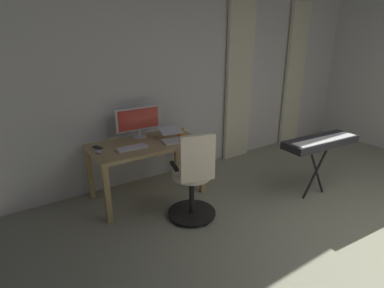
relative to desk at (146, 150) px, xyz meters
The scene contains 13 objects.
back_room_partition 1.68m from the desk, 159.51° to the right, with size 6.19×0.10×2.80m, color silver.
curtain_left_panel 3.35m from the desk, behind, with size 0.45×0.06×2.56m, color beige.
curtain_right_panel 2.04m from the desk, 167.60° to the right, with size 0.51×0.06×2.56m, color beige.
desk is the anchor object (origin of this frame).
office_chair 0.83m from the desk, 103.35° to the left, with size 0.56×0.56×1.05m.
computer_monitor 0.41m from the desk, 96.86° to the right, with size 0.61×0.18×0.40m.
computer_keyboard 0.27m from the desk, 25.21° to the left, with size 0.37×0.13×0.02m, color silver.
laptop 0.37m from the desk, 160.66° to the left, with size 0.33×0.35×0.15m.
computer_mouse 0.61m from the desk, ahead, with size 0.06×0.10×0.04m, color #B7BCC1.
cell_phone_face_up 0.59m from the desk, 14.95° to the right, with size 0.07×0.14×0.01m, color #232328.
cell_phone_by_monitor 0.63m from the desk, 154.01° to the right, with size 0.07×0.14×0.01m, color #333338.
mug_coffee 0.53m from the desk, behind, with size 0.14×0.09×0.10m.
piano_keyboard 2.19m from the desk, 145.88° to the left, with size 1.07×0.40×0.81m.
Camera 1 is at (2.90, 0.46, 1.99)m, focal length 28.33 mm.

